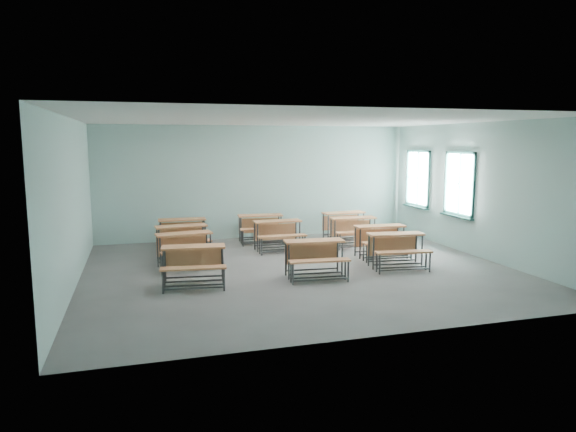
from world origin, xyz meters
name	(u,v)px	position (x,y,z in m)	size (l,w,h in m)	color
room	(303,196)	(0.08, 0.03, 1.60)	(9.04, 8.04, 3.24)	slate
desk_unit_r0c0	(194,260)	(-2.32, -0.62, 0.51)	(1.30, 0.95, 0.76)	#BE7144
desk_unit_r0c1	(315,253)	(0.11, -0.72, 0.51)	(1.28, 0.92, 0.76)	#BE7144
desk_unit_r0c2	(397,245)	(2.09, -0.47, 0.51)	(1.30, 0.95, 0.76)	#BE7144
desk_unit_r1c0	(185,245)	(-2.34, 0.88, 0.51)	(1.31, 0.97, 0.76)	#BE7144
desk_unit_r1c2	(381,236)	(2.24, 0.59, 0.51)	(1.25, 0.87, 0.76)	#BE7144
desk_unit_r2c0	(182,236)	(-2.32, 1.93, 0.51)	(1.29, 0.94, 0.76)	#BE7144
desk_unit_r2c1	(278,231)	(0.09, 2.03, 0.51)	(1.22, 0.82, 0.76)	#BE7144
desk_unit_r2c2	(354,227)	(2.16, 2.01, 0.51)	(1.25, 0.88, 0.76)	#BE7144
desk_unit_r3c0	(183,229)	(-2.22, 3.00, 0.51)	(1.23, 0.84, 0.76)	#BE7144
desk_unit_r3c1	(261,224)	(-0.10, 3.17, 0.51)	(1.26, 0.89, 0.76)	#BE7144
desk_unit_r3c2	(345,221)	(2.33, 3.02, 0.51)	(1.26, 0.90, 0.76)	#BE7144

